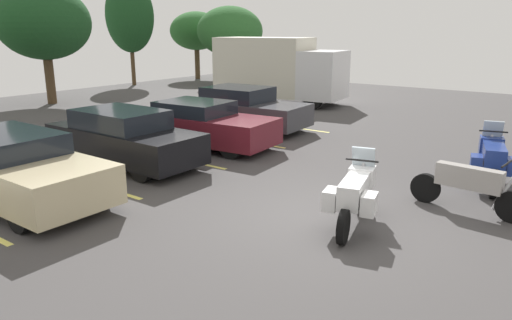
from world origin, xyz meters
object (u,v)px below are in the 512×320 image
car_charcoal (245,109)px  motorcycle_third (492,157)px  car_black (124,138)px  car_champagne (13,168)px  motorcycle_second (469,185)px  motorcycle_touring (355,193)px  car_maroon (203,124)px  box_truck (277,69)px

car_charcoal → motorcycle_third: bearing=-101.7°
motorcycle_third → car_black: car_black is taller
car_black → car_champagne: bearing=-173.1°
motorcycle_second → car_charcoal: bearing=65.7°
motorcycle_touring → car_maroon: size_ratio=0.48×
car_black → motorcycle_touring: bearing=-91.3°
car_champagne → box_truck: bearing=12.6°
motorcycle_third → car_maroon: motorcycle_third is taller
car_champagne → car_maroon: size_ratio=1.06×
motorcycle_touring → car_black: car_black is taller
motorcycle_second → motorcycle_third: size_ratio=1.00×
box_truck → motorcycle_third: bearing=-124.8°
motorcycle_second → car_champagne: size_ratio=0.47×
car_champagne → box_truck: 15.21m
motorcycle_touring → car_champagne: car_champagne is taller
car_maroon → box_truck: box_truck is taller
car_maroon → box_truck: 9.48m
motorcycle_third → car_maroon: (-1.08, 7.96, 0.01)m
car_champagne → car_black: size_ratio=1.07×
motorcycle_third → box_truck: box_truck is taller
motorcycle_second → car_champagne: bearing=122.1°
box_truck → car_black: bearing=-165.9°
motorcycle_second → motorcycle_third: bearing=-0.1°
motorcycle_touring → car_maroon: car_maroon is taller
car_champagne → box_truck: box_truck is taller
car_black → box_truck: box_truck is taller
car_champagne → car_charcoal: size_ratio=1.08×
car_black → car_charcoal: bearing=2.8°
car_champagne → car_black: (3.18, 0.39, 0.01)m
car_champagne → box_truck: (14.82, 3.31, 0.92)m
motorcycle_third → car_black: (-3.85, 8.26, 0.06)m
car_charcoal → box_truck: bearing=23.7°
car_champagne → box_truck: size_ratio=0.76×
motorcycle_third → car_black: bearing=115.0°
motorcycle_third → car_champagne: (-7.03, 7.87, 0.05)m
motorcycle_touring → box_truck: 15.26m
motorcycle_second → car_champagne: car_champagne is taller
car_charcoal → box_truck: size_ratio=0.70×
motorcycle_touring → car_maroon: (2.92, 6.43, 0.06)m
car_black → car_charcoal: (5.61, 0.28, 0.02)m
car_black → motorcycle_third: bearing=-65.0°
motorcycle_third → car_maroon: size_ratio=0.50×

